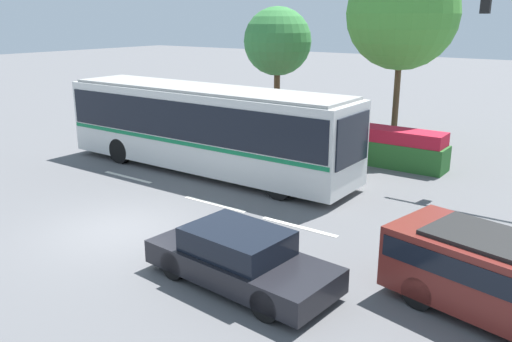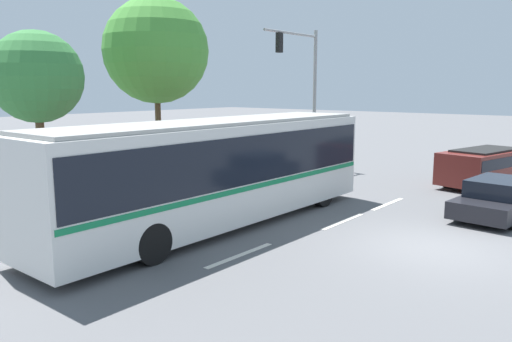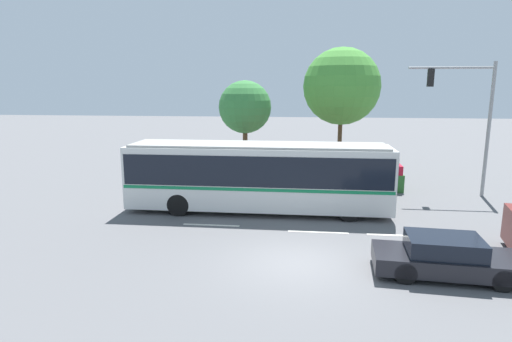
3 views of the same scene
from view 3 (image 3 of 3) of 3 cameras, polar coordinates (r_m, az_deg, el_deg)
The scene contains 10 objects.
ground_plane at distance 14.38m, azimuth 5.42°, elevation -12.18°, with size 140.00×140.00×0.00m, color #5B5B5E.
city_bus at distance 19.52m, azimuth 0.30°, elevation -0.29°, with size 12.06×2.60×3.17m.
sedan_foreground at distance 14.40m, azimuth 24.18°, elevation -10.56°, with size 4.46×2.11×1.25m.
traffic_light_pole at distance 24.70m, azimuth 27.07°, elevation 7.27°, with size 4.31×0.24×6.99m.
flowering_hedge at distance 24.32m, azimuth 7.36°, elevation -0.68°, with size 10.14×1.20×1.48m.
street_tree_left at distance 26.61m, azimuth -1.49°, elevation 8.55°, with size 3.27×3.27×6.13m.
street_tree_centre at distance 26.98m, azimuth 11.47°, elevation 11.09°, with size 4.71×4.71×8.11m.
lane_stripe_near at distance 18.03m, azimuth -6.05°, elevation -7.25°, with size 2.40×0.16×0.01m, color silver.
lane_stripe_mid at distance 17.64m, azimuth 18.60°, elevation -8.22°, with size 2.40×0.16×0.01m, color silver.
lane_stripe_far at distance 17.29m, azimuth 8.36°, elevation -8.13°, with size 2.40×0.16×0.01m, color silver.
Camera 3 is at (0.15, -13.20, 5.69)m, focal length 29.71 mm.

